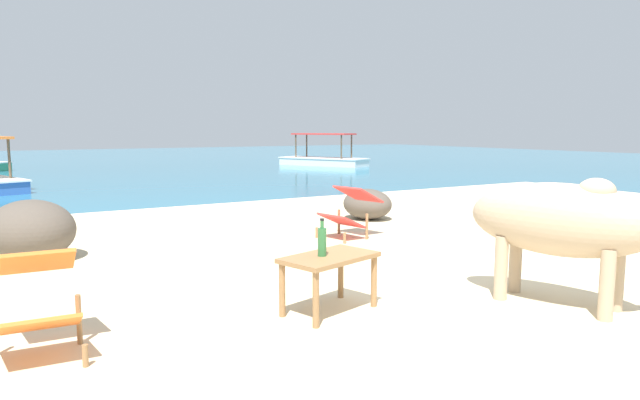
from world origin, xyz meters
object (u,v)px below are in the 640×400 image
(bottle, at_px, (322,241))
(deck_chair_near, at_px, (34,296))
(cow, at_px, (567,221))
(low_bench_table, at_px, (329,265))
(deck_chair_far, at_px, (350,209))
(boat_white, at_px, (323,159))

(bottle, height_order, deck_chair_near, bottle)
(cow, relative_size, low_bench_table, 2.23)
(deck_chair_far, bearing_deg, bottle, 40.08)
(cow, height_order, deck_chair_near, cow)
(low_bench_table, relative_size, bottle, 2.88)
(cow, xyz_separation_m, deck_chair_near, (-3.78, 1.09, -0.32))
(cow, bearing_deg, bottle, -134.74)
(bottle, bearing_deg, boat_white, 59.09)
(bottle, bearing_deg, cow, -25.78)
(bottle, bearing_deg, low_bench_table, -5.16)
(boat_white, bearing_deg, cow, 129.39)
(deck_chair_near, bearing_deg, bottle, 86.57)
(low_bench_table, xyz_separation_m, bottle, (-0.06, 0.01, 0.20))
(low_bench_table, xyz_separation_m, deck_chair_far, (1.85, 2.49, 0.01))
(cow, height_order, boat_white, boat_white)
(low_bench_table, height_order, bottle, bottle)
(bottle, distance_m, deck_chair_far, 3.14)
(cow, relative_size, deck_chair_far, 2.20)
(cow, bearing_deg, low_bench_table, -135.42)
(bottle, bearing_deg, deck_chair_near, 173.35)
(low_bench_table, bearing_deg, bottle, 158.90)
(low_bench_table, xyz_separation_m, deck_chair_near, (-2.06, 0.24, 0.01))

